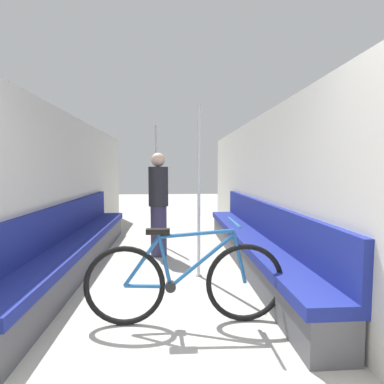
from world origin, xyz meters
The scene contains 8 objects.
wall_left centered at (-1.43, 2.84, 1.06)m, with size 0.10×8.89×2.12m, color beige.
wall_right centered at (1.43, 2.84, 1.06)m, with size 0.10×8.89×2.12m, color beige.
bench_seat_row_left centered at (-1.19, 2.93, 0.29)m, with size 0.44×4.41×0.88m.
bench_seat_row_right centered at (1.19, 2.93, 0.29)m, with size 0.44×4.41×0.88m.
bicycle centered at (0.19, 1.41, 0.37)m, with size 1.72×0.46×0.89m.
grab_pole_near centered at (-0.19, 4.25, 1.02)m, with size 0.08×0.08×2.10m.
grab_pole_far centered at (0.41, 2.55, 1.02)m, with size 0.08×0.08×2.10m.
passenger_standing centered at (-0.13, 3.49, 0.81)m, with size 0.30×0.30×1.58m.
Camera 1 is at (0.07, -1.09, 1.33)m, focal length 28.00 mm.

